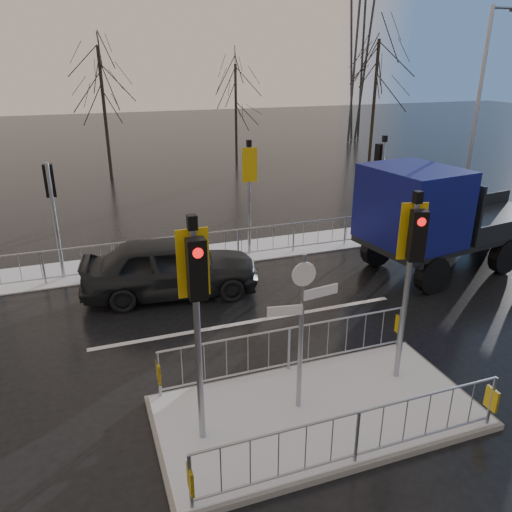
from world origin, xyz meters
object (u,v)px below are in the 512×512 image
object	(u,v)px
car_far_lane	(171,267)
traffic_island	(317,398)
flatbed_truck	(436,216)
street_lamp_right	(478,112)

from	to	relation	value
car_far_lane	traffic_island	bearing A→B (deg)	-158.59
traffic_island	car_far_lane	xyz separation A→B (m)	(-1.56, 6.11, 0.44)
flatbed_truck	street_lamp_right	xyz separation A→B (m)	(4.21, 3.47, 2.59)
traffic_island	flatbed_truck	distance (m)	8.23
traffic_island	car_far_lane	world-z (taller)	traffic_island
traffic_island	car_far_lane	size ratio (longest dim) A/B	1.23
car_far_lane	street_lamp_right	size ratio (longest dim) A/B	0.61
traffic_island	flatbed_truck	xyz separation A→B (m)	(6.37, 5.02, 1.41)
street_lamp_right	car_far_lane	bearing A→B (deg)	-168.90
traffic_island	street_lamp_right	bearing A→B (deg)	38.73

